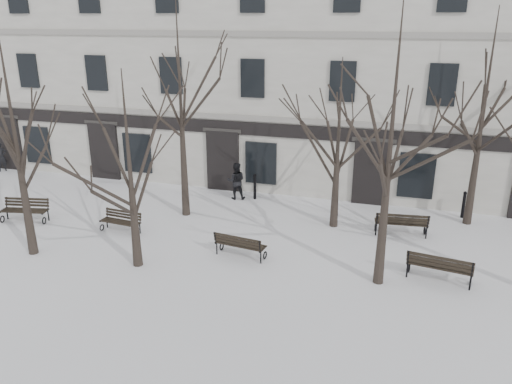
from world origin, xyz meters
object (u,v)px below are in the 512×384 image
at_px(tree_1, 128,148).
at_px(bench_2, 440,266).
at_px(bench_0, 25,209).
at_px(tree_0, 12,116).
at_px(tree_2, 393,118).
at_px(bench_4, 401,223).
at_px(bench_1, 240,244).
at_px(bench_3, 121,221).

relative_size(tree_1, bench_2, 3.14).
distance_m(tree_1, bench_0, 7.62).
bearing_deg(tree_0, tree_2, 6.52).
height_order(tree_1, bench_2, tree_1).
relative_size(bench_0, bench_4, 0.97).
distance_m(bench_1, bench_3, 5.23).
height_order(bench_0, bench_1, bench_0).
xyz_separation_m(bench_1, bench_3, (-5.16, 0.82, -0.04)).
bearing_deg(bench_4, tree_0, 16.40).
relative_size(tree_0, bench_2, 3.78).
bearing_deg(bench_3, bench_1, -3.63).
height_order(tree_1, bench_1, tree_1).
height_order(tree_0, bench_3, tree_0).
height_order(tree_1, tree_2, tree_2).
height_order(tree_2, bench_2, tree_2).
bearing_deg(bench_4, bench_0, 4.45).
bearing_deg(bench_2, tree_2, 26.66).
bearing_deg(bench_4, bench_3, 7.93).
xyz_separation_m(bench_0, bench_1, (9.51, -0.65, -0.02)).
height_order(bench_0, bench_3, bench_0).
bearing_deg(bench_2, bench_1, 10.60).
bearing_deg(tree_2, bench_4, 81.31).
bearing_deg(tree_2, tree_0, -173.48).
bearing_deg(bench_0, bench_3, -9.05).
xyz_separation_m(tree_1, bench_2, (9.74, 1.69, -3.54)).
relative_size(bench_0, bench_1, 1.05).
relative_size(tree_1, bench_4, 3.22).
height_order(tree_2, bench_3, tree_2).
bearing_deg(tree_1, bench_2, 9.86).
xyz_separation_m(bench_2, bench_4, (-1.23, 3.34, -0.01)).
bearing_deg(bench_2, bench_0, 7.43).
bearing_deg(bench_4, tree_1, 24.17).
xyz_separation_m(tree_0, bench_1, (7.18, 1.78, -4.43)).
relative_size(tree_2, bench_2, 4.05).
bearing_deg(bench_0, bench_2, -12.94).
bearing_deg(tree_2, bench_1, 175.08).
height_order(bench_1, bench_4, bench_4).
relative_size(tree_0, bench_0, 3.99).
distance_m(tree_0, bench_0, 5.54).
bearing_deg(bench_0, tree_2, -15.47).
bearing_deg(bench_1, tree_0, 21.90).
bearing_deg(tree_0, bench_4, 22.84).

